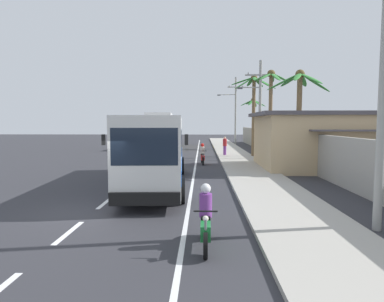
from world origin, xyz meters
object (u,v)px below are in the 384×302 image
palm_third (299,99)px  roadside_building (368,141)px  utility_pole_nearest (384,36)px  utility_pole_mid (259,107)px  palm_nearest (253,112)px  pedestrian_near_kerb (225,145)px  utility_pole_far (235,109)px  palm_fourth (254,97)px  motorcycle_beside_bus (206,221)px  motorcycle_trailing (202,156)px  coach_bus_foreground (157,147)px  palm_second (271,98)px  coach_bus_far_lane (160,133)px

palm_third → roadside_building: palm_third is taller
utility_pole_nearest → palm_third: bearing=85.2°
utility_pole_mid → palm_nearest: (1.28, 11.90, -0.03)m
pedestrian_near_kerb → utility_pole_far: 16.53m
palm_fourth → utility_pole_mid: bearing=-85.2°
motorcycle_beside_bus → palm_fourth: size_ratio=0.26×
motorcycle_beside_bus → palm_fourth: 22.99m
motorcycle_trailing → palm_third: size_ratio=0.31×
palm_nearest → palm_fourth: size_ratio=0.82×
utility_pole_mid → coach_bus_foreground: bearing=-121.0°
utility_pole_nearest → coach_bus_foreground: bearing=135.9°
utility_pole_far → palm_nearest: utility_pole_far is taller
palm_third → motorcycle_beside_bus: bearing=-114.9°
motorcycle_beside_bus → palm_second: palm_second is taller
palm_second → palm_third: bearing=-74.7°
pedestrian_near_kerb → roadside_building: (9.06, -8.28, 0.89)m
motorcycle_beside_bus → utility_pole_nearest: bearing=16.3°
utility_pole_nearest → palm_second: bearing=90.2°
palm_fourth → palm_third: bearing=-82.0°
pedestrian_near_kerb → utility_pole_far: size_ratio=0.18×
palm_second → roadside_building: palm_second is taller
coach_bus_foreground → palm_second: (7.16, 7.81, 3.00)m
coach_bus_foreground → palm_nearest: (8.28, 23.54, 2.53)m
utility_pole_nearest → palm_third: utility_pole_nearest is taller
motorcycle_beside_bus → palm_third: palm_third is taller
roadside_building → palm_second: bearing=165.1°
motorcycle_beside_bus → motorcycle_trailing: bearing=90.2°
motorcycle_trailing → palm_nearest: size_ratio=0.32×
palm_third → roadside_building: size_ratio=0.42×
utility_pole_nearest → utility_pole_mid: 18.67m
motorcycle_trailing → utility_pole_far: (4.52, 21.79, 4.40)m
utility_pole_nearest → palm_second: (-0.06, 14.82, -0.58)m
utility_pole_far → palm_nearest: bearing=-77.4°
coach_bus_foreground → palm_nearest: 25.08m
motorcycle_trailing → utility_pole_nearest: (4.97, -15.50, 4.82)m
roadside_building → palm_nearest: bearing=106.4°
utility_pole_mid → palm_third: bearing=-81.1°
motorcycle_beside_bus → utility_pole_nearest: size_ratio=0.19×
coach_bus_far_lane → utility_pole_mid: (10.19, -14.29, 2.55)m
utility_pole_nearest → palm_nearest: size_ratio=1.70×
pedestrian_near_kerb → palm_second: size_ratio=0.25×
coach_bus_foreground → utility_pole_far: (6.78, 30.28, 3.15)m
motorcycle_beside_bus → roadside_building: size_ratio=0.13×
motorcycle_trailing → palm_third: (5.90, -4.33, 3.89)m
utility_pole_far → palm_fourth: utility_pole_far is taller
utility_pole_nearest → palm_fourth: (-0.39, 20.61, -0.08)m
utility_pole_far → roadside_building: (6.62, -24.13, -3.12)m
palm_fourth → roadside_building: palm_fourth is taller
roadside_building → motorcycle_trailing: bearing=168.2°
coach_bus_foreground → motorcycle_beside_bus: coach_bus_foreground is taller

